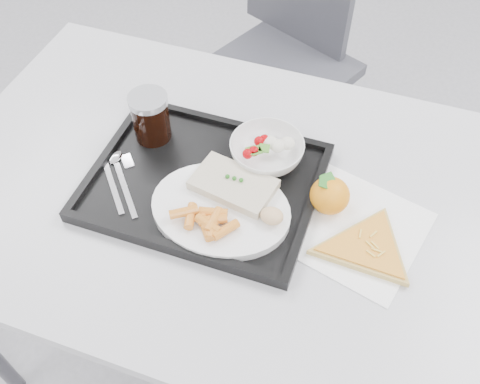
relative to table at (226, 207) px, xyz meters
name	(u,v)px	position (x,y,z in m)	size (l,w,h in m)	color
table	(226,207)	(0.00, 0.00, 0.00)	(1.20, 0.80, 0.75)	#AFAFB1
chair	(286,36)	(-0.10, 0.84, -0.15)	(0.55, 0.56, 0.93)	#37373E
tray	(205,183)	(-0.04, -0.01, 0.08)	(0.45, 0.35, 0.03)	black
dinner_plate	(221,209)	(0.02, -0.07, 0.09)	(0.27, 0.27, 0.02)	white
fish_fillet	(233,184)	(0.03, -0.02, 0.11)	(0.17, 0.12, 0.03)	beige
bread_roll	(272,216)	(0.12, -0.07, 0.12)	(0.05, 0.04, 0.03)	tan
salad_bowl	(267,151)	(0.06, 0.09, 0.11)	(0.15, 0.15, 0.05)	white
cola_glass	(150,116)	(-0.19, 0.07, 0.14)	(0.08, 0.08, 0.11)	black
cutlery	(119,175)	(-0.21, -0.05, 0.08)	(0.14, 0.15, 0.01)	silver
napkin	(352,228)	(0.26, -0.01, 0.07)	(0.30, 0.29, 0.00)	white
tangerine	(330,195)	(0.21, 0.02, 0.10)	(0.10, 0.10, 0.07)	#FF6C00
pizza_slice	(367,247)	(0.30, -0.05, 0.08)	(0.29, 0.29, 0.02)	tan
carrot_pile	(207,221)	(0.01, -0.12, 0.11)	(0.13, 0.08, 0.03)	orange
salad_contents	(270,145)	(0.06, 0.10, 0.12)	(0.09, 0.08, 0.03)	#A30207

